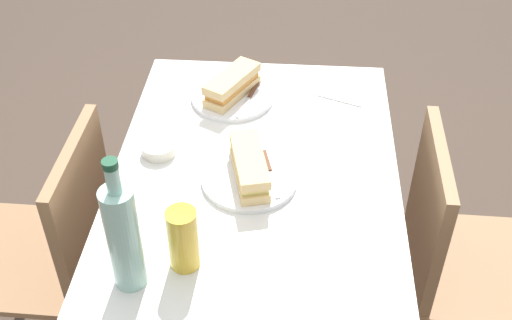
# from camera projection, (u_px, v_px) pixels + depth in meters

# --- Properties ---
(dining_table) EXTENTS (1.00, 0.72, 0.78)m
(dining_table) POSITION_uv_depth(u_px,v_px,m) (256.00, 207.00, 1.73)
(dining_table) COLOR silver
(dining_table) RESTS_ON ground
(chair_far) EXTENTS (0.41, 0.41, 0.86)m
(chair_far) POSITION_uv_depth(u_px,v_px,m) (455.00, 255.00, 1.79)
(chair_far) COLOR #936B47
(chair_far) RESTS_ON ground
(chair_near) EXTENTS (0.41, 0.41, 0.86)m
(chair_near) POSITION_uv_depth(u_px,v_px,m) (58.00, 249.00, 1.81)
(chair_near) COLOR #936B47
(chair_near) RESTS_ON ground
(plate_near) EXTENTS (0.24, 0.24, 0.01)m
(plate_near) POSITION_uv_depth(u_px,v_px,m) (249.00, 179.00, 1.59)
(plate_near) COLOR white
(plate_near) RESTS_ON dining_table
(baguette_sandwich_near) EXTENTS (0.22, 0.12, 0.07)m
(baguette_sandwich_near) POSITION_uv_depth(u_px,v_px,m) (249.00, 166.00, 1.56)
(baguette_sandwich_near) COLOR #DBB77A
(baguette_sandwich_near) RESTS_ON plate_near
(knife_near) EXTENTS (0.18, 0.06, 0.01)m
(knife_near) POSITION_uv_depth(u_px,v_px,m) (270.00, 170.00, 1.60)
(knife_near) COLOR silver
(knife_near) RESTS_ON plate_near
(plate_far) EXTENTS (0.24, 0.24, 0.01)m
(plate_far) POSITION_uv_depth(u_px,v_px,m) (232.00, 97.00, 1.86)
(plate_far) COLOR white
(plate_far) RESTS_ON dining_table
(baguette_sandwich_far) EXTENTS (0.21, 0.15, 0.07)m
(baguette_sandwich_far) POSITION_uv_depth(u_px,v_px,m) (232.00, 85.00, 1.84)
(baguette_sandwich_far) COLOR #DBB77A
(baguette_sandwich_far) RESTS_ON plate_far
(knife_far) EXTENTS (0.18, 0.05, 0.01)m
(knife_far) POSITION_uv_depth(u_px,v_px,m) (249.00, 97.00, 1.84)
(knife_far) COLOR silver
(knife_far) RESTS_ON plate_far
(water_bottle) EXTENTS (0.07, 0.07, 0.33)m
(water_bottle) POSITION_uv_depth(u_px,v_px,m) (124.00, 236.00, 1.27)
(water_bottle) COLOR #99C6B7
(water_bottle) RESTS_ON dining_table
(beer_glass) EXTENTS (0.07, 0.07, 0.15)m
(beer_glass) POSITION_uv_depth(u_px,v_px,m) (183.00, 239.00, 1.34)
(beer_glass) COLOR gold
(beer_glass) RESTS_ON dining_table
(olive_bowl) EXTENTS (0.09, 0.09, 0.03)m
(olive_bowl) POSITION_uv_depth(u_px,v_px,m) (159.00, 148.00, 1.67)
(olive_bowl) COLOR silver
(olive_bowl) RESTS_ON dining_table
(paper_napkin) EXTENTS (0.18, 0.18, 0.00)m
(paper_napkin) POSITION_uv_depth(u_px,v_px,m) (346.00, 89.00, 1.91)
(paper_napkin) COLOR white
(paper_napkin) RESTS_ON dining_table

